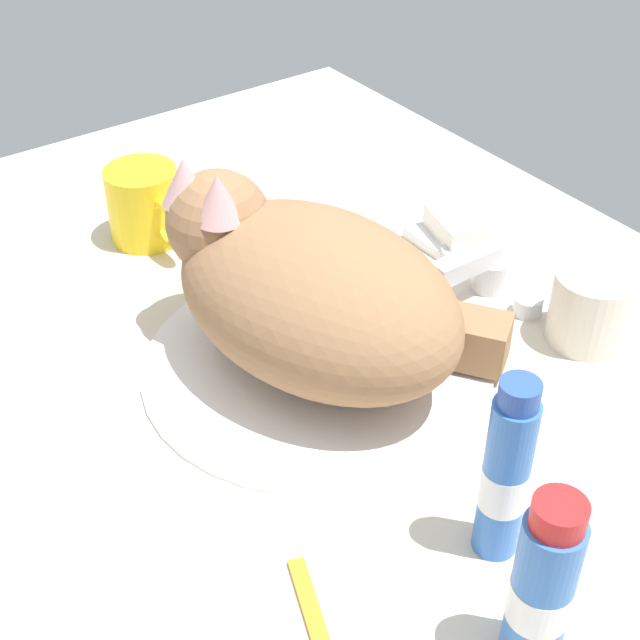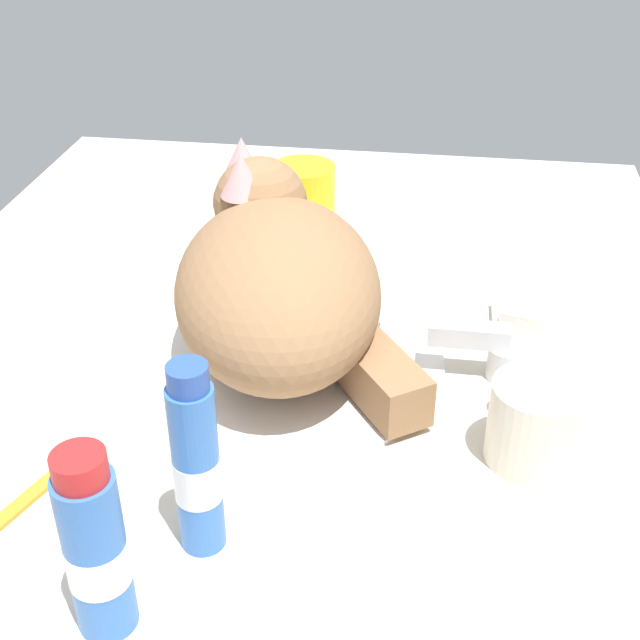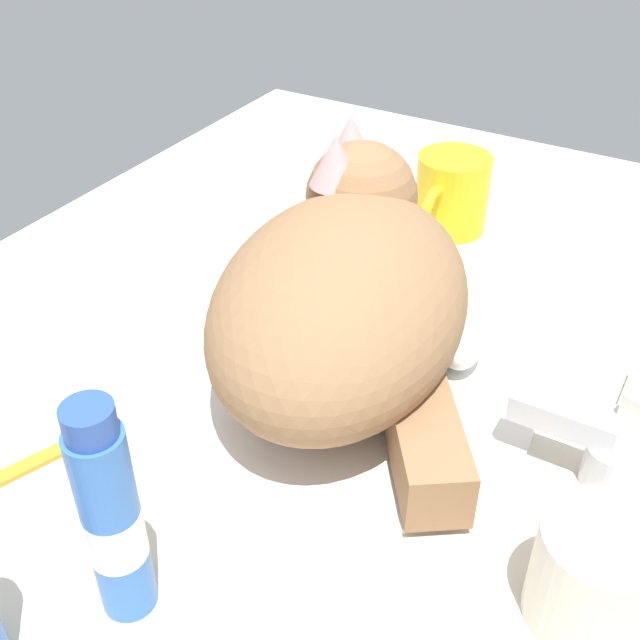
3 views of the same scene
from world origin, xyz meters
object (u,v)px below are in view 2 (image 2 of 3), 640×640
at_px(toothpaste_bottle, 196,465).
at_px(mouthwash_bottle, 96,549).
at_px(faucet, 495,356).
at_px(rinse_cup, 534,423).
at_px(cat, 279,279).
at_px(coffee_mug, 303,198).
at_px(soap_bar, 528,312).

height_order(toothpaste_bottle, mouthwash_bottle, toothpaste_bottle).
distance_m(faucet, rinse_cup, 0.11).
xyz_separation_m(faucet, toothpaste_bottle, (0.24, -0.21, 0.05)).
bearing_deg(mouthwash_bottle, cat, 170.61).
xyz_separation_m(faucet, cat, (-0.01, -0.20, 0.06)).
height_order(coffee_mug, rinse_cup, coffee_mug).
distance_m(cat, rinse_cup, 0.26).
bearing_deg(mouthwash_bottle, soap_bar, 143.57).
bearing_deg(rinse_cup, toothpaste_bottle, -61.99).
height_order(cat, coffee_mug, cat).
bearing_deg(faucet, coffee_mug, -141.57).
relative_size(soap_bar, mouthwash_bottle, 0.49).
xyz_separation_m(rinse_cup, toothpaste_bottle, (0.13, -0.24, 0.04)).
height_order(soap_bar, mouthwash_bottle, mouthwash_bottle).
bearing_deg(rinse_cup, mouthwash_bottle, -54.20).
height_order(coffee_mug, toothpaste_bottle, toothpaste_bottle).
height_order(coffee_mug, mouthwash_bottle, mouthwash_bottle).
distance_m(cat, coffee_mug, 0.27).
xyz_separation_m(cat, rinse_cup, (0.12, 0.23, -0.04)).
bearing_deg(cat, faucet, 86.67).
bearing_deg(rinse_cup, faucet, -167.14).
xyz_separation_m(soap_bar, toothpaste_bottle, (0.31, -0.24, 0.05)).
height_order(rinse_cup, toothpaste_bottle, toothpaste_bottle).
xyz_separation_m(faucet, soap_bar, (-0.08, 0.03, 0.00)).
bearing_deg(faucet, rinse_cup, 12.86).
height_order(faucet, soap_bar, faucet).
height_order(faucet, mouthwash_bottle, mouthwash_bottle).
distance_m(rinse_cup, mouthwash_bottle, 0.34).
distance_m(cat, toothpaste_bottle, 0.25).
relative_size(coffee_mug, toothpaste_bottle, 0.75).
relative_size(coffee_mug, soap_bar, 1.69).
xyz_separation_m(rinse_cup, mouthwash_bottle, (0.20, -0.28, 0.03)).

